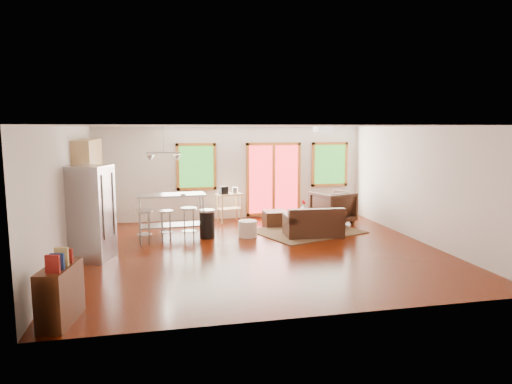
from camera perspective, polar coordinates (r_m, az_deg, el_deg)
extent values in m
cube|color=#380D01|center=(9.71, 0.38, -7.33)|extent=(7.50, 7.00, 0.02)
cube|color=silver|center=(9.36, 0.39, 8.32)|extent=(7.50, 7.00, 0.02)
cube|color=beige|center=(12.87, -3.03, 2.39)|extent=(7.50, 0.02, 2.60)
cube|color=beige|center=(9.38, -22.64, -0.32)|extent=(0.02, 7.00, 2.60)
cube|color=beige|center=(10.90, 20.06, 0.89)|extent=(0.02, 7.00, 2.60)
cube|color=beige|center=(6.12, 7.59, -3.94)|extent=(7.50, 0.02, 2.60)
cube|color=#245F1C|center=(12.69, -7.47, 3.16)|extent=(0.94, 0.02, 1.14)
cube|color=#A05A20|center=(12.65, -7.52, 5.91)|extent=(1.10, 0.05, 0.08)
cube|color=#A05A20|center=(12.75, -7.42, 0.42)|extent=(1.10, 0.05, 0.08)
cube|color=#A05A20|center=(12.65, -9.77, 3.10)|extent=(0.08, 0.05, 1.30)
cube|color=#A05A20|center=(12.74, -5.18, 3.21)|extent=(0.08, 0.05, 1.30)
cube|color=red|center=(13.09, 2.21, 1.61)|extent=(1.44, 0.02, 1.94)
cube|color=#A05A20|center=(13.02, 2.23, 6.03)|extent=(1.60, 0.05, 0.08)
cube|color=#A05A20|center=(13.24, 2.19, -2.74)|extent=(1.60, 0.05, 0.08)
cube|color=#A05A20|center=(12.92, -1.06, 1.53)|extent=(0.08, 0.05, 2.10)
cube|color=#A05A20|center=(13.30, 5.38, 1.68)|extent=(0.08, 0.05, 2.10)
cube|color=#A05A20|center=(13.09, 2.21, 1.61)|extent=(0.08, 0.05, 1.94)
cube|color=#245F1C|center=(13.58, 9.20, 3.44)|extent=(0.94, 0.02, 1.14)
cube|color=#A05A20|center=(13.54, 9.26, 6.01)|extent=(1.10, 0.05, 0.08)
cube|color=#A05A20|center=(13.64, 9.14, 0.88)|extent=(1.10, 0.05, 0.08)
cube|color=#A05A20|center=(13.40, 7.16, 3.42)|extent=(0.08, 0.05, 1.30)
cube|color=#A05A20|center=(13.77, 11.18, 3.45)|extent=(0.08, 0.05, 1.30)
cube|color=#3D5230|center=(11.44, 6.43, -4.90)|extent=(2.89, 2.56, 0.02)
cube|color=black|center=(10.97, 7.14, -4.53)|extent=(1.38, 0.84, 0.37)
cube|color=black|center=(10.63, 7.60, -2.99)|extent=(1.34, 0.26, 0.34)
cube|color=black|center=(10.78, 4.19, -3.32)|extent=(0.22, 0.77, 0.14)
cube|color=black|center=(11.09, 10.05, -3.10)|extent=(0.22, 0.77, 0.14)
cube|color=black|center=(10.89, 5.61, -3.31)|extent=(0.58, 0.52, 0.11)
cube|color=black|center=(11.05, 8.57, -3.20)|extent=(0.58, 0.52, 0.11)
cube|color=#38190A|center=(11.79, 8.32, -2.57)|extent=(1.15, 0.77, 0.04)
cube|color=#38190A|center=(11.42, 6.81, -3.99)|extent=(0.07, 0.07, 0.39)
cube|color=#38190A|center=(11.84, 10.79, -3.65)|extent=(0.07, 0.07, 0.39)
cube|color=#38190A|center=(11.84, 5.81, -3.54)|extent=(0.07, 0.07, 0.39)
cube|color=#38190A|center=(12.25, 9.68, -3.23)|extent=(0.07, 0.07, 0.39)
imported|color=black|center=(12.44, 9.55, -1.70)|extent=(1.17, 1.13, 0.97)
cube|color=black|center=(12.02, 2.43, -3.32)|extent=(0.60, 0.60, 0.40)
cylinder|color=#EFE4D0|center=(10.83, -1.05, -4.61)|extent=(0.53, 0.53, 0.39)
imported|color=silver|center=(11.92, 5.98, -2.04)|extent=(0.21, 0.22, 0.18)
sphere|color=red|center=(11.92, 6.06, -1.35)|extent=(0.08, 0.08, 0.07)
sphere|color=red|center=(11.86, 5.93, -1.30)|extent=(0.08, 0.08, 0.07)
sphere|color=red|center=(11.92, 5.90, -1.16)|extent=(0.08, 0.08, 0.07)
imported|color=maroon|center=(11.90, 9.38, -1.82)|extent=(0.22, 0.05, 0.30)
cube|color=tan|center=(11.13, -19.27, -3.37)|extent=(0.60, 2.20, 0.90)
cube|color=black|center=(11.05, -19.39, -0.98)|extent=(0.64, 2.24, 0.04)
cube|color=tan|center=(10.96, -20.26, 4.33)|extent=(0.36, 2.20, 0.70)
cylinder|color=#B7BABC|center=(10.55, -19.74, -0.80)|extent=(0.12, 0.12, 0.18)
cube|color=black|center=(11.43, -19.17, -0.07)|extent=(0.22, 0.18, 0.20)
cube|color=#B7BABC|center=(9.40, -20.02, -2.49)|extent=(0.94, 0.92, 1.85)
cube|color=gray|center=(9.25, -18.04, -2.57)|extent=(0.24, 0.65, 1.81)
cylinder|color=gray|center=(9.01, -18.56, -1.87)|extent=(0.03, 0.03, 1.23)
cylinder|color=gray|center=(9.41, -17.38, -1.41)|extent=(0.03, 0.03, 1.23)
cube|color=#B7BABC|center=(10.92, -10.59, -0.37)|extent=(1.64, 0.73, 0.04)
cube|color=gray|center=(11.05, -10.49, -4.09)|extent=(1.52, 0.64, 0.03)
cylinder|color=gray|center=(10.73, -14.27, -3.38)|extent=(0.05, 0.05, 0.97)
cylinder|color=gray|center=(10.85, -6.58, -3.05)|extent=(0.05, 0.05, 0.97)
cylinder|color=gray|center=(11.21, -14.34, -2.90)|extent=(0.05, 0.05, 0.97)
cylinder|color=gray|center=(11.33, -6.97, -2.59)|extent=(0.05, 0.05, 0.97)
imported|color=silver|center=(10.69, -9.11, -0.43)|extent=(0.12, 0.10, 0.12)
cylinder|color=#B7BABC|center=(10.26, -13.86, -2.36)|extent=(0.41, 0.41, 0.04)
cylinder|color=gray|center=(10.44, -13.29, -4.33)|extent=(0.03, 0.03, 0.73)
cylinder|color=gray|center=(10.43, -14.38, -4.39)|extent=(0.03, 0.03, 0.73)
cylinder|color=gray|center=(10.23, -14.28, -4.62)|extent=(0.03, 0.03, 0.73)
cylinder|color=gray|center=(10.25, -13.18, -4.56)|extent=(0.03, 0.03, 0.73)
cylinder|color=gray|center=(10.37, -13.76, -5.17)|extent=(0.37, 0.37, 0.02)
cylinder|color=#B7BABC|center=(10.54, -11.22, -2.38)|extent=(0.37, 0.37, 0.04)
cylinder|color=gray|center=(10.69, -10.63, -4.15)|extent=(0.03, 0.03, 0.67)
cylinder|color=gray|center=(10.71, -11.59, -4.16)|extent=(0.03, 0.03, 0.67)
cylinder|color=gray|center=(10.53, -11.71, -4.36)|extent=(0.03, 0.03, 0.67)
cylinder|color=gray|center=(10.51, -10.73, -4.36)|extent=(0.03, 0.03, 0.67)
cylinder|color=gray|center=(10.63, -11.15, -4.88)|extent=(0.34, 0.34, 0.01)
cylinder|color=#B7BABC|center=(10.40, -8.41, -2.05)|extent=(0.39, 0.39, 0.04)
cylinder|color=gray|center=(10.57, -7.83, -4.03)|extent=(0.03, 0.03, 0.74)
cylinder|color=gray|center=(10.57, -8.91, -4.05)|extent=(0.03, 0.03, 0.74)
cylinder|color=gray|center=(10.37, -8.91, -4.28)|extent=(0.03, 0.03, 0.74)
cylinder|color=gray|center=(10.38, -7.81, -4.26)|extent=(0.03, 0.03, 0.74)
cylinder|color=gray|center=(10.50, -8.35, -4.85)|extent=(0.35, 0.35, 0.02)
cylinder|color=black|center=(10.76, -6.13, -4.09)|extent=(0.39, 0.39, 0.62)
cylinder|color=#B7BABC|center=(10.70, -6.15, -2.34)|extent=(0.40, 0.40, 0.05)
cube|color=tan|center=(12.41, -3.34, -0.28)|extent=(0.72, 0.55, 0.04)
cube|color=tan|center=(12.48, -3.33, -2.10)|extent=(0.68, 0.51, 0.03)
cube|color=tan|center=(12.22, -4.26, -2.23)|extent=(0.04, 0.04, 0.78)
cube|color=tan|center=(12.43, -1.85, -2.04)|extent=(0.04, 0.04, 0.78)
cube|color=tan|center=(12.53, -4.80, -1.98)|extent=(0.04, 0.04, 0.78)
cube|color=tan|center=(12.73, -2.44, -1.80)|extent=(0.04, 0.04, 0.78)
cube|color=black|center=(12.34, -4.07, 0.22)|extent=(0.24, 0.23, 0.20)
cylinder|color=#B7BABC|center=(12.46, -2.63, 0.23)|extent=(0.18, 0.18, 0.17)
cube|color=#38190A|center=(6.68, -23.27, -11.67)|extent=(0.49, 0.91, 0.77)
cube|color=maroon|center=(6.26, -24.09, -8.23)|extent=(0.18, 0.08, 0.23)
cube|color=navy|center=(6.39, -23.59, -7.97)|extent=(0.18, 0.08, 0.21)
cube|color=tan|center=(6.51, -23.13, -7.47)|extent=(0.18, 0.08, 0.25)
cube|color=maroon|center=(6.65, -22.66, -7.39)|extent=(0.18, 0.08, 0.19)
cube|color=white|center=(10.40, 8.37, 7.77)|extent=(0.35, 0.35, 0.12)
cylinder|color=gray|center=(10.64, -11.51, 6.46)|extent=(0.02, 0.02, 0.60)
cube|color=gray|center=(10.65, -11.47, 4.84)|extent=(0.80, 0.04, 0.03)
cone|color=#B7BABC|center=(10.66, -13.07, 4.15)|extent=(0.18, 0.18, 0.14)
cone|color=#B7BABC|center=(10.67, -9.84, 4.25)|extent=(0.18, 0.18, 0.14)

